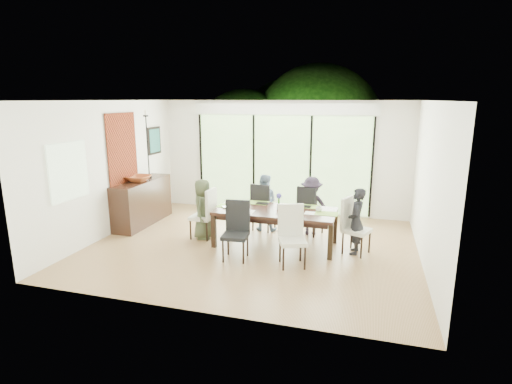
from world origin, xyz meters
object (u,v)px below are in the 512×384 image
(chair_near_left, at_px, (235,231))
(cup_b, at_px, (282,210))
(person_far_right, at_px, (311,206))
(laptop, at_px, (231,207))
(person_right_end, at_px, (356,221))
(vase, at_px, (279,206))
(table_top, at_px, (275,211))
(person_left_end, at_px, (203,209))
(chair_far_right, at_px, (311,210))
(chair_far_left, at_px, (264,206))
(sideboard, at_px, (142,202))
(chair_left_end, at_px, (202,213))
(chair_right_end, at_px, (357,226))
(cup_a, at_px, (243,203))
(person_far_left, at_px, (264,202))
(chair_near_right, at_px, (293,237))
(cup_c, at_px, (319,209))
(bowl, at_px, (138,179))

(chair_near_left, distance_m, cup_b, 1.03)
(person_far_right, distance_m, laptop, 1.68)
(person_right_end, xyz_separation_m, vase, (-1.43, 0.05, 0.15))
(table_top, relative_size, vase, 20.00)
(person_right_end, height_order, person_far_right, same)
(person_left_end, bearing_deg, chair_far_right, -71.12)
(chair_far_right, xyz_separation_m, person_right_end, (0.93, -0.85, 0.09))
(chair_far_left, bearing_deg, sideboard, 17.25)
(chair_left_end, xyz_separation_m, chair_far_right, (2.05, 0.85, 0.00))
(chair_right_end, xyz_separation_m, laptop, (-2.35, -0.10, 0.20))
(cup_a, bearing_deg, person_far_left, 69.81)
(chair_near_right, bearing_deg, cup_c, 51.25)
(cup_c, bearing_deg, chair_near_right, -107.19)
(person_left_end, xyz_separation_m, person_right_end, (2.96, 0.00, 0.00))
(chair_far_left, relative_size, cup_a, 8.87)
(chair_far_left, bearing_deg, table_top, 127.99)
(cup_c, bearing_deg, vase, -176.19)
(person_left_end, bearing_deg, sideboard, 69.29)
(chair_right_end, height_order, laptop, chair_right_end)
(chair_far_right, distance_m, person_right_end, 1.26)
(chair_near_left, height_order, cup_b, chair_near_left)
(person_left_end, bearing_deg, chair_right_end, -93.84)
(chair_far_right, relative_size, cup_a, 8.87)
(chair_left_end, relative_size, cup_c, 8.87)
(chair_left_end, distance_m, chair_right_end, 3.00)
(table_top, height_order, chair_far_left, chair_far_left)
(person_far_left, xyz_separation_m, cup_b, (0.60, -0.93, 0.14))
(person_far_right, height_order, laptop, person_far_right)
(chair_right_end, xyz_separation_m, sideboard, (-4.66, 0.51, -0.02))
(chair_far_left, relative_size, chair_near_right, 1.00)
(person_right_end, distance_m, vase, 1.44)
(person_far_right, relative_size, cup_c, 10.40)
(cup_b, bearing_deg, person_right_end, 4.30)
(table_top, height_order, laptop, laptop)
(chair_near_left, relative_size, person_left_end, 0.85)
(table_top, bearing_deg, chair_right_end, 0.00)
(chair_right_end, height_order, person_far_right, person_far_right)
(sideboard, height_order, bowl, bowl)
(person_left_end, relative_size, sideboard, 0.69)
(person_left_end, height_order, person_far_left, same)
(cup_b, bearing_deg, chair_right_end, 4.24)
(table_top, height_order, chair_far_right, chair_far_right)
(chair_near_left, xyz_separation_m, person_left_end, (-0.98, 0.87, 0.09))
(chair_left_end, bearing_deg, cup_c, 94.68)
(person_left_end, height_order, person_right_end, same)
(cup_a, height_order, sideboard, sideboard)
(chair_far_left, height_order, bowl, bowl)
(chair_near_right, bearing_deg, chair_far_right, 66.77)
(person_right_end, bearing_deg, chair_far_right, -132.05)
(laptop, bearing_deg, chair_far_left, 32.78)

